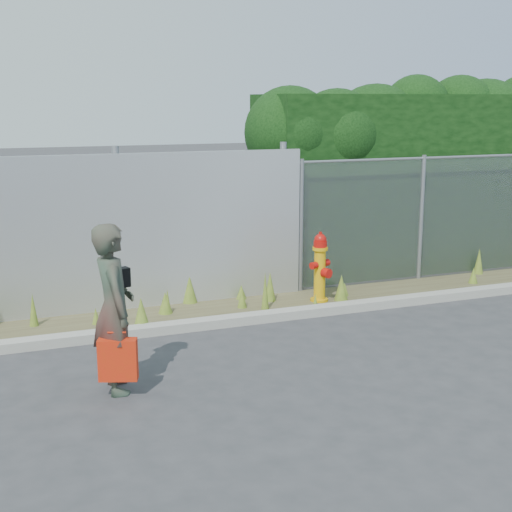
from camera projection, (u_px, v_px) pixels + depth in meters
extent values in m
plane|color=#333335|center=(326.00, 366.00, 7.95)|extent=(80.00, 80.00, 0.00)
cube|color=gray|center=(266.00, 316.00, 9.58)|extent=(16.00, 0.22, 0.12)
cube|color=#4C452B|center=(250.00, 309.00, 10.14)|extent=(16.00, 1.20, 0.01)
cone|color=#526E21|center=(168.00, 302.00, 9.83)|extent=(0.10, 0.10, 0.35)
cone|color=#526E21|center=(96.00, 317.00, 9.37)|extent=(0.11, 0.11, 0.23)
cone|color=#526E21|center=(265.00, 292.00, 10.01)|extent=(0.11, 0.11, 0.54)
cone|color=#526E21|center=(33.00, 311.00, 9.27)|extent=(0.12, 0.12, 0.45)
cone|color=#526E21|center=(241.00, 293.00, 10.55)|extent=(0.16, 0.16, 0.22)
cone|color=#526E21|center=(479.00, 262.00, 12.07)|extent=(0.16, 0.16, 0.44)
cone|color=#526E21|center=(315.00, 303.00, 9.99)|extent=(0.09, 0.09, 0.25)
cone|color=#526E21|center=(190.00, 290.00, 10.35)|extent=(0.22, 0.22, 0.42)
cone|color=#526E21|center=(165.00, 304.00, 9.84)|extent=(0.21, 0.21, 0.31)
cone|color=#526E21|center=(344.00, 290.00, 10.74)|extent=(0.13, 0.13, 0.21)
cone|color=#526E21|center=(116.00, 295.00, 9.97)|extent=(0.08, 0.08, 0.46)
cone|color=#526E21|center=(270.00, 287.00, 10.44)|extent=(0.17, 0.17, 0.44)
cone|color=#526E21|center=(242.00, 298.00, 10.11)|extent=(0.14, 0.14, 0.30)
cone|color=#526E21|center=(141.00, 315.00, 9.13)|extent=(0.23, 0.23, 0.43)
cone|color=#526E21|center=(473.00, 276.00, 11.46)|extent=(0.15, 0.15, 0.26)
cone|color=#526E21|center=(341.00, 289.00, 10.47)|extent=(0.21, 0.21, 0.39)
cube|color=#B4B7BB|center=(2.00, 241.00, 9.31)|extent=(8.50, 0.08, 2.20)
cylinder|color=gray|center=(118.00, 229.00, 9.95)|extent=(0.10, 0.10, 2.30)
cylinder|color=gray|center=(283.00, 218.00, 10.83)|extent=(0.10, 0.10, 2.30)
cube|color=gray|center=(474.00, 216.00, 11.96)|extent=(6.50, 0.03, 2.00)
cylinder|color=gray|center=(478.00, 156.00, 11.75)|extent=(6.50, 0.04, 0.04)
cylinder|color=gray|center=(301.00, 227.00, 10.83)|extent=(0.07, 0.07, 2.05)
cylinder|color=gray|center=(421.00, 218.00, 11.59)|extent=(0.07, 0.07, 2.05)
cube|color=black|center=(454.00, 180.00, 12.87)|extent=(7.30, 1.60, 3.00)
sphere|color=black|center=(290.00, 132.00, 11.41)|extent=(1.47, 1.47, 1.47)
sphere|color=black|center=(337.00, 134.00, 11.65)|extent=(1.47, 1.47, 1.47)
sphere|color=black|center=(375.00, 135.00, 12.38)|extent=(1.76, 1.76, 1.76)
sphere|color=black|center=(416.00, 109.00, 12.48)|extent=(1.19, 1.19, 1.19)
sphere|color=black|center=(459.00, 111.00, 12.85)|extent=(1.28, 1.28, 1.28)
sphere|color=black|center=(483.00, 129.00, 13.17)|extent=(1.84, 1.84, 1.84)
cylinder|color=#DBA40B|center=(319.00, 300.00, 10.47)|extent=(0.26, 0.26, 0.06)
cylinder|color=#DBA40B|center=(320.00, 276.00, 10.39)|extent=(0.17, 0.17, 0.79)
cylinder|color=#DBA40B|center=(320.00, 249.00, 10.30)|extent=(0.22, 0.22, 0.05)
cylinder|color=#B20F0A|center=(320.00, 244.00, 10.29)|extent=(0.19, 0.19, 0.09)
sphere|color=#B20F0A|center=(320.00, 240.00, 10.28)|extent=(0.18, 0.18, 0.18)
cylinder|color=#B20F0A|center=(320.00, 233.00, 10.26)|extent=(0.05, 0.05, 0.05)
cylinder|color=#B20F0A|center=(312.00, 265.00, 10.31)|extent=(0.09, 0.10, 0.10)
cylinder|color=#B20F0A|center=(328.00, 263.00, 10.40)|extent=(0.09, 0.10, 0.10)
cylinder|color=#B20F0A|center=(324.00, 273.00, 10.26)|extent=(0.14, 0.11, 0.14)
imported|color=#0F5F44|center=(114.00, 308.00, 7.14)|extent=(0.42, 0.63, 1.73)
cube|color=red|center=(118.00, 360.00, 7.03)|extent=(0.38, 0.14, 0.42)
cylinder|color=red|center=(117.00, 332.00, 6.97)|extent=(0.18, 0.02, 0.02)
cube|color=black|center=(117.00, 278.00, 7.19)|extent=(0.26, 0.11, 0.20)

